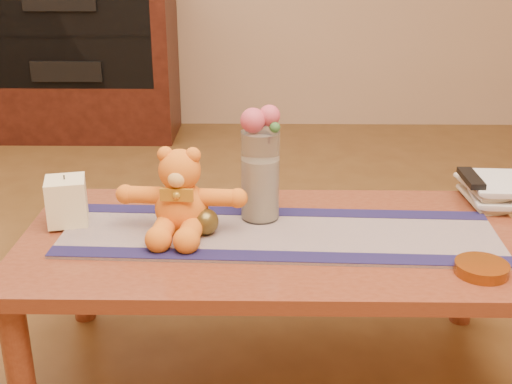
{
  "coord_description": "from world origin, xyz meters",
  "views": [
    {
      "loc": [
        -0.03,
        -1.67,
        1.24
      ],
      "look_at": [
        -0.05,
        0.0,
        0.58
      ],
      "focal_mm": 46.81,
      "sensor_mm": 36.0,
      "label": 1
    }
  ],
  "objects_px": {
    "bronze_ball": "(205,222)",
    "book_bottom": "(467,199)",
    "tv_remote": "(471,178)",
    "amber_dish": "(482,268)",
    "teddy_bear": "(181,192)",
    "pillar_candle": "(67,201)",
    "glass_vase": "(260,176)"
  },
  "relations": [
    {
      "from": "glass_vase",
      "to": "teddy_bear",
      "type": "bearing_deg",
      "value": -158.29
    },
    {
      "from": "teddy_bear",
      "to": "tv_remote",
      "type": "xyz_separation_m",
      "value": [
        0.86,
        0.22,
        -0.04
      ]
    },
    {
      "from": "bronze_ball",
      "to": "tv_remote",
      "type": "distance_m",
      "value": 0.83
    },
    {
      "from": "pillar_candle",
      "to": "bronze_ball",
      "type": "relative_size",
      "value": 1.78
    },
    {
      "from": "glass_vase",
      "to": "bronze_ball",
      "type": "bearing_deg",
      "value": -142.68
    },
    {
      "from": "teddy_bear",
      "to": "tv_remote",
      "type": "distance_m",
      "value": 0.89
    },
    {
      "from": "pillar_candle",
      "to": "glass_vase",
      "type": "relative_size",
      "value": 0.5
    },
    {
      "from": "teddy_bear",
      "to": "glass_vase",
      "type": "distance_m",
      "value": 0.23
    },
    {
      "from": "bronze_ball",
      "to": "amber_dish",
      "type": "relative_size",
      "value": 0.56
    },
    {
      "from": "teddy_bear",
      "to": "glass_vase",
      "type": "height_order",
      "value": "glass_vase"
    },
    {
      "from": "teddy_bear",
      "to": "tv_remote",
      "type": "height_order",
      "value": "teddy_bear"
    },
    {
      "from": "glass_vase",
      "to": "amber_dish",
      "type": "distance_m",
      "value": 0.65
    },
    {
      "from": "glass_vase",
      "to": "tv_remote",
      "type": "distance_m",
      "value": 0.66
    },
    {
      "from": "book_bottom",
      "to": "amber_dish",
      "type": "xyz_separation_m",
      "value": [
        -0.09,
        -0.46,
        0.0
      ]
    },
    {
      "from": "teddy_bear",
      "to": "bronze_ball",
      "type": "relative_size",
      "value": 4.59
    },
    {
      "from": "teddy_bear",
      "to": "amber_dish",
      "type": "relative_size",
      "value": 2.55
    },
    {
      "from": "glass_vase",
      "to": "amber_dish",
      "type": "height_order",
      "value": "glass_vase"
    },
    {
      "from": "pillar_candle",
      "to": "teddy_bear",
      "type": "bearing_deg",
      "value": -8.05
    },
    {
      "from": "pillar_candle",
      "to": "amber_dish",
      "type": "xyz_separation_m",
      "value": [
        1.1,
        -0.28,
        -0.06
      ]
    },
    {
      "from": "pillar_candle",
      "to": "book_bottom",
      "type": "height_order",
      "value": "pillar_candle"
    },
    {
      "from": "teddy_bear",
      "to": "tv_remote",
      "type": "relative_size",
      "value": 2.11
    },
    {
      "from": "glass_vase",
      "to": "amber_dish",
      "type": "xyz_separation_m",
      "value": [
        0.55,
        -0.32,
        -0.12
      ]
    },
    {
      "from": "bronze_ball",
      "to": "teddy_bear",
      "type": "bearing_deg",
      "value": 157.76
    },
    {
      "from": "teddy_bear",
      "to": "book_bottom",
      "type": "bearing_deg",
      "value": 19.42
    },
    {
      "from": "bronze_ball",
      "to": "book_bottom",
      "type": "xyz_separation_m",
      "value": [
        0.79,
        0.26,
        -0.03
      ]
    },
    {
      "from": "bronze_ball",
      "to": "amber_dish",
      "type": "xyz_separation_m",
      "value": [
        0.7,
        -0.2,
        -0.03
      ]
    },
    {
      "from": "amber_dish",
      "to": "book_bottom",
      "type": "bearing_deg",
      "value": 78.48
    },
    {
      "from": "book_bottom",
      "to": "glass_vase",
      "type": "bearing_deg",
      "value": -170.61
    },
    {
      "from": "amber_dish",
      "to": "bronze_ball",
      "type": "bearing_deg",
      "value": 163.73
    },
    {
      "from": "tv_remote",
      "to": "amber_dish",
      "type": "bearing_deg",
      "value": -101.94
    },
    {
      "from": "bronze_ball",
      "to": "book_bottom",
      "type": "distance_m",
      "value": 0.83
    },
    {
      "from": "bronze_ball",
      "to": "pillar_candle",
      "type": "bearing_deg",
      "value": 169.44
    }
  ]
}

